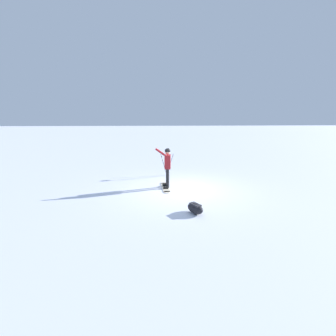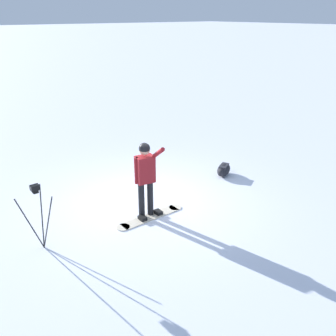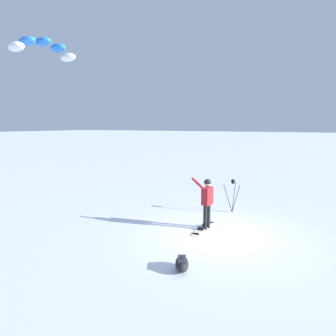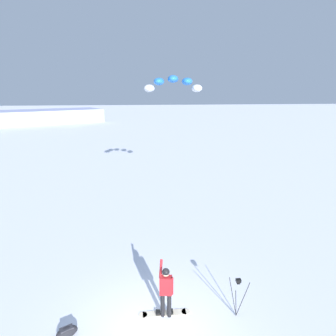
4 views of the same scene
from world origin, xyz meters
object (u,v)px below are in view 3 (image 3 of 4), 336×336
(gear_bag_large, at_px, (182,264))
(camera_tripod, at_px, (233,189))
(snowboard, at_px, (203,228))
(traction_kite, at_px, (43,47))
(snowboarder, at_px, (207,198))

(gear_bag_large, relative_size, camera_tripod, 0.52)
(snowboard, bearing_deg, traction_kite, 170.60)
(snowboard, relative_size, gear_bag_large, 2.40)
(snowboard, distance_m, gear_bag_large, 3.12)
(traction_kite, distance_m, gear_bag_large, 13.54)
(traction_kite, bearing_deg, camera_tripod, 4.36)
(traction_kite, bearing_deg, gear_bag_large, -24.37)
(snowboard, xyz_separation_m, traction_kite, (-9.67, 1.60, 7.65))
(gear_bag_large, bearing_deg, snowboard, 101.23)
(traction_kite, relative_size, gear_bag_large, 4.94)
(snowboarder, relative_size, snowboard, 1.04)
(snowboard, height_order, camera_tripod, camera_tripod)
(snowboard, bearing_deg, gear_bag_large, -78.77)
(snowboard, height_order, gear_bag_large, gear_bag_large)
(snowboarder, relative_size, gear_bag_large, 2.49)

